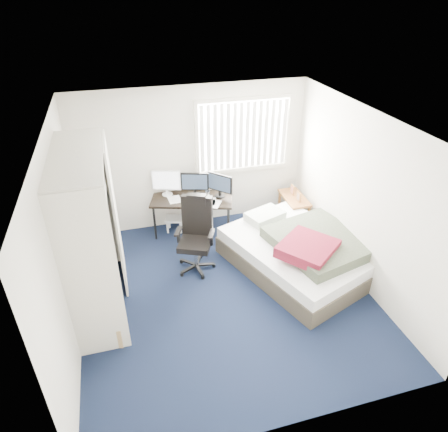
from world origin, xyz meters
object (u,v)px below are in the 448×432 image
Objects in this scene: office_chair at (196,241)px; nightstand at (294,200)px; bed at (300,252)px; desk at (192,195)px.

office_chair is 1.60× the size of nightstand.
nightstand is 1.40m from bed.
nightstand is 0.29× the size of bed.
desk is 2.07m from bed.
bed is at bearing -109.92° from nightstand.
office_chair is 1.62m from bed.
bed is at bearing -17.51° from office_chair.
office_chair is at bearing 162.49° from bed.
desk is at bearing 81.04° from office_chair.
nightstand is at bearing 70.08° from bed.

